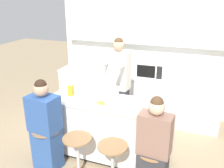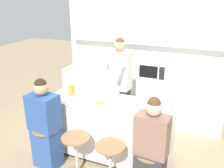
{
  "view_description": "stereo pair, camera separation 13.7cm",
  "coord_description": "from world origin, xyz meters",
  "px_view_note": "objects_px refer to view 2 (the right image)",
  "views": [
    {
      "loc": [
        1.17,
        -3.07,
        2.44
      ],
      "look_at": [
        0.0,
        0.06,
        1.18
      ],
      "focal_mm": 40.0,
      "sensor_mm": 36.0,
      "label": 1
    },
    {
      "loc": [
        1.29,
        -3.02,
        2.44
      ],
      "look_at": [
        0.0,
        0.06,
        1.18
      ],
      "focal_mm": 40.0,
      "sensor_mm": 36.0,
      "label": 2
    }
  ],
  "objects_px": {
    "person_wrapped_blanket": "(45,127)",
    "potted_plant": "(120,63)",
    "bar_stool_center_left": "(77,154)",
    "coffee_cup_near": "(78,98)",
    "kitchen_island": "(110,129)",
    "person_seated_near": "(151,154)",
    "bar_stool_leftmost": "(48,145)",
    "person_cooking": "(119,91)",
    "cooking_pot": "(112,92)",
    "banana_bunch": "(101,103)",
    "juice_carton": "(72,90)",
    "fruit_bowl": "(155,114)",
    "microwave": "(154,69)",
    "bar_stool_center_right": "(110,163)"
  },
  "relations": [
    {
      "from": "person_wrapped_blanket",
      "to": "bar_stool_leftmost",
      "type": "bearing_deg",
      "value": 33.81
    },
    {
      "from": "person_cooking",
      "to": "kitchen_island",
      "type": "bearing_deg",
      "value": -76.03
    },
    {
      "from": "fruit_bowl",
      "to": "coffee_cup_near",
      "type": "height_order",
      "value": "coffee_cup_near"
    },
    {
      "from": "person_cooking",
      "to": "person_wrapped_blanket",
      "type": "distance_m",
      "value": 1.31
    },
    {
      "from": "coffee_cup_near",
      "to": "juice_carton",
      "type": "xyz_separation_m",
      "value": [
        -0.2,
        0.16,
        0.04
      ]
    },
    {
      "from": "bar_stool_center_left",
      "to": "person_wrapped_blanket",
      "type": "relative_size",
      "value": 0.46
    },
    {
      "from": "person_seated_near",
      "to": "cooking_pot",
      "type": "height_order",
      "value": "person_seated_near"
    },
    {
      "from": "banana_bunch",
      "to": "juice_carton",
      "type": "relative_size",
      "value": 0.86
    },
    {
      "from": "person_wrapped_blanket",
      "to": "coffee_cup_near",
      "type": "distance_m",
      "value": 0.6
    },
    {
      "from": "person_cooking",
      "to": "potted_plant",
      "type": "distance_m",
      "value": 1.03
    },
    {
      "from": "kitchen_island",
      "to": "person_cooking",
      "type": "bearing_deg",
      "value": 97.26
    },
    {
      "from": "kitchen_island",
      "to": "person_seated_near",
      "type": "bearing_deg",
      "value": -36.3
    },
    {
      "from": "person_cooking",
      "to": "person_seated_near",
      "type": "xyz_separation_m",
      "value": [
        0.83,
        -1.09,
        -0.27
      ]
    },
    {
      "from": "coffee_cup_near",
      "to": "microwave",
      "type": "distance_m",
      "value": 1.75
    },
    {
      "from": "banana_bunch",
      "to": "microwave",
      "type": "bearing_deg",
      "value": 76.72
    },
    {
      "from": "cooking_pot",
      "to": "coffee_cup_near",
      "type": "xyz_separation_m",
      "value": [
        -0.4,
        -0.32,
        -0.03
      ]
    },
    {
      "from": "banana_bunch",
      "to": "person_cooking",
      "type": "bearing_deg",
      "value": 87.91
    },
    {
      "from": "potted_plant",
      "to": "bar_stool_center_right",
      "type": "bearing_deg",
      "value": -71.9
    },
    {
      "from": "kitchen_island",
      "to": "person_seated_near",
      "type": "distance_m",
      "value": 0.96
    },
    {
      "from": "cooking_pot",
      "to": "banana_bunch",
      "type": "height_order",
      "value": "cooking_pot"
    },
    {
      "from": "bar_stool_leftmost",
      "to": "juice_carton",
      "type": "xyz_separation_m",
      "value": [
        0.11,
        0.56,
        0.67
      ]
    },
    {
      "from": "bar_stool_center_right",
      "to": "person_seated_near",
      "type": "xyz_separation_m",
      "value": [
        0.51,
        0.03,
        0.27
      ]
    },
    {
      "from": "cooking_pot",
      "to": "juice_carton",
      "type": "distance_m",
      "value": 0.62
    },
    {
      "from": "kitchen_island",
      "to": "person_seated_near",
      "type": "xyz_separation_m",
      "value": [
        0.76,
        -0.56,
        0.15
      ]
    },
    {
      "from": "person_cooking",
      "to": "juice_carton",
      "type": "bearing_deg",
      "value": -130.81
    },
    {
      "from": "kitchen_island",
      "to": "person_wrapped_blanket",
      "type": "distance_m",
      "value": 0.96
    },
    {
      "from": "person_wrapped_blanket",
      "to": "microwave",
      "type": "relative_size",
      "value": 2.49
    },
    {
      "from": "person_seated_near",
      "to": "banana_bunch",
      "type": "relative_size",
      "value": 8.75
    },
    {
      "from": "person_seated_near",
      "to": "cooking_pot",
      "type": "bearing_deg",
      "value": 142.82
    },
    {
      "from": "bar_stool_center_right",
      "to": "microwave",
      "type": "height_order",
      "value": "microwave"
    },
    {
      "from": "person_wrapped_blanket",
      "to": "person_cooking",
      "type": "bearing_deg",
      "value": 64.69
    },
    {
      "from": "microwave",
      "to": "banana_bunch",
      "type": "bearing_deg",
      "value": -103.28
    },
    {
      "from": "bar_stool_center_right",
      "to": "bar_stool_leftmost",
      "type": "bearing_deg",
      "value": 178.21
    },
    {
      "from": "microwave",
      "to": "bar_stool_center_left",
      "type": "bearing_deg",
      "value": -104.61
    },
    {
      "from": "microwave",
      "to": "potted_plant",
      "type": "bearing_deg",
      "value": 176.47
    },
    {
      "from": "cooking_pot",
      "to": "fruit_bowl",
      "type": "relative_size",
      "value": 1.46
    },
    {
      "from": "person_seated_near",
      "to": "potted_plant",
      "type": "height_order",
      "value": "person_seated_near"
    },
    {
      "from": "bar_stool_center_left",
      "to": "coffee_cup_near",
      "type": "bearing_deg",
      "value": 114.76
    },
    {
      "from": "bar_stool_center_left",
      "to": "bar_stool_leftmost",
      "type": "bearing_deg",
      "value": 176.14
    },
    {
      "from": "bar_stool_leftmost",
      "to": "banana_bunch",
      "type": "height_order",
      "value": "banana_bunch"
    },
    {
      "from": "kitchen_island",
      "to": "microwave",
      "type": "bearing_deg",
      "value": 79.06
    },
    {
      "from": "person_seated_near",
      "to": "fruit_bowl",
      "type": "xyz_separation_m",
      "value": [
        -0.06,
        0.38,
        0.35
      ]
    },
    {
      "from": "person_wrapped_blanket",
      "to": "potted_plant",
      "type": "relative_size",
      "value": 4.48
    },
    {
      "from": "microwave",
      "to": "cooking_pot",
      "type": "bearing_deg",
      "value": -104.25
    },
    {
      "from": "bar_stool_leftmost",
      "to": "potted_plant",
      "type": "distance_m",
      "value": 2.18
    },
    {
      "from": "bar_stool_leftmost",
      "to": "fruit_bowl",
      "type": "height_order",
      "value": "fruit_bowl"
    },
    {
      "from": "coffee_cup_near",
      "to": "kitchen_island",
      "type": "bearing_deg",
      "value": 19.16
    },
    {
      "from": "bar_stool_leftmost",
      "to": "bar_stool_center_left",
      "type": "distance_m",
      "value": 0.5
    },
    {
      "from": "person_cooking",
      "to": "coffee_cup_near",
      "type": "bearing_deg",
      "value": -112.28
    },
    {
      "from": "person_wrapped_blanket",
      "to": "person_seated_near",
      "type": "distance_m",
      "value": 1.52
    }
  ]
}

